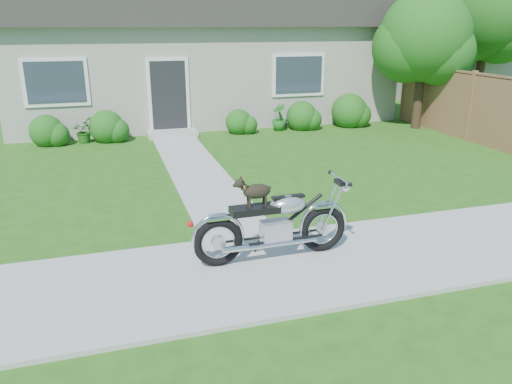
{
  "coord_description": "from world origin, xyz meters",
  "views": [
    {
      "loc": [
        -3.31,
        -5.63,
        3.09
      ],
      "look_at": [
        -1.29,
        1.0,
        0.75
      ],
      "focal_mm": 35.0,
      "sensor_mm": 36.0,
      "label": 1
    }
  ],
  "objects_px": {
    "tree_far": "(492,14)",
    "potted_plant_right": "(279,117)",
    "fence": "(471,106)",
    "motorcycle_with_dog": "(275,223)",
    "potted_plant_left": "(83,131)",
    "house": "(199,52)",
    "tree_near": "(429,41)"
  },
  "relations": [
    {
      "from": "tree_near",
      "to": "potted_plant_left",
      "type": "height_order",
      "value": "tree_near"
    },
    {
      "from": "fence",
      "to": "tree_far",
      "type": "distance_m",
      "value": 5.81
    },
    {
      "from": "fence",
      "to": "tree_far",
      "type": "bearing_deg",
      "value": 46.61
    },
    {
      "from": "tree_far",
      "to": "potted_plant_right",
      "type": "height_order",
      "value": "tree_far"
    },
    {
      "from": "potted_plant_left",
      "to": "motorcycle_with_dog",
      "type": "relative_size",
      "value": 0.3
    },
    {
      "from": "potted_plant_left",
      "to": "motorcycle_with_dog",
      "type": "distance_m",
      "value": 8.73
    },
    {
      "from": "tree_near",
      "to": "tree_far",
      "type": "height_order",
      "value": "tree_far"
    },
    {
      "from": "tree_far",
      "to": "potted_plant_left",
      "type": "relative_size",
      "value": 8.04
    },
    {
      "from": "tree_far",
      "to": "house",
      "type": "bearing_deg",
      "value": 166.3
    },
    {
      "from": "house",
      "to": "tree_far",
      "type": "relative_size",
      "value": 2.38
    },
    {
      "from": "fence",
      "to": "motorcycle_with_dog",
      "type": "height_order",
      "value": "fence"
    },
    {
      "from": "house",
      "to": "motorcycle_with_dog",
      "type": "height_order",
      "value": "house"
    },
    {
      "from": "house",
      "to": "tree_far",
      "type": "distance_m",
      "value": 10.29
    },
    {
      "from": "potted_plant_left",
      "to": "motorcycle_with_dog",
      "type": "bearing_deg",
      "value": -72.17
    },
    {
      "from": "fence",
      "to": "motorcycle_with_dog",
      "type": "bearing_deg",
      "value": -143.91
    },
    {
      "from": "tree_near",
      "to": "motorcycle_with_dog",
      "type": "xyz_separation_m",
      "value": [
        -7.29,
        -7.3,
        -2.05
      ]
    },
    {
      "from": "tree_near",
      "to": "potted_plant_left",
      "type": "relative_size",
      "value": 6.18
    },
    {
      "from": "house",
      "to": "potted_plant_right",
      "type": "relative_size",
      "value": 15.79
    },
    {
      "from": "fence",
      "to": "tree_near",
      "type": "xyz_separation_m",
      "value": [
        -0.26,
        1.8,
        1.67
      ]
    },
    {
      "from": "fence",
      "to": "potted_plant_right",
      "type": "bearing_deg",
      "value": 148.49
    },
    {
      "from": "fence",
      "to": "potted_plant_right",
      "type": "xyz_separation_m",
      "value": [
        -4.57,
        2.8,
        -0.54
      ]
    },
    {
      "from": "potted_plant_left",
      "to": "fence",
      "type": "bearing_deg",
      "value": -15.31
    },
    {
      "from": "potted_plant_right",
      "to": "fence",
      "type": "bearing_deg",
      "value": -31.51
    },
    {
      "from": "potted_plant_right",
      "to": "house",
      "type": "bearing_deg",
      "value": 116.74
    },
    {
      "from": "house",
      "to": "motorcycle_with_dog",
      "type": "xyz_separation_m",
      "value": [
        -1.25,
        -11.75,
        -1.6
      ]
    },
    {
      "from": "tree_near",
      "to": "potted_plant_right",
      "type": "xyz_separation_m",
      "value": [
        -4.3,
        1.0,
        -2.21
      ]
    },
    {
      "from": "tree_far",
      "to": "potted_plant_left",
      "type": "xyz_separation_m",
      "value": [
        -13.85,
        -1.03,
        -3.07
      ]
    },
    {
      "from": "house",
      "to": "motorcycle_with_dog",
      "type": "relative_size",
      "value": 5.67
    },
    {
      "from": "house",
      "to": "potted_plant_left",
      "type": "height_order",
      "value": "house"
    },
    {
      "from": "tree_near",
      "to": "potted_plant_right",
      "type": "bearing_deg",
      "value": 166.89
    },
    {
      "from": "fence",
      "to": "potted_plant_left",
      "type": "xyz_separation_m",
      "value": [
        -10.23,
        2.8,
        -0.61
      ]
    },
    {
      "from": "house",
      "to": "fence",
      "type": "relative_size",
      "value": 1.9
    }
  ]
}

